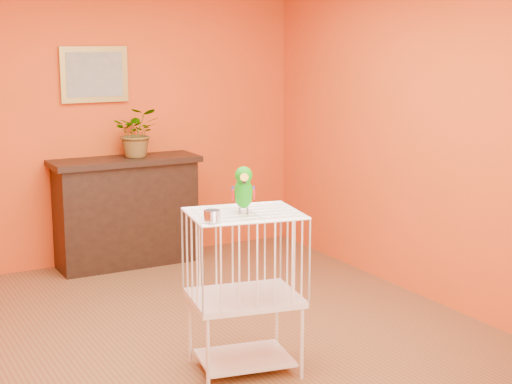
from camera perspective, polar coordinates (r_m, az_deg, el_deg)
ground at (r=5.59m, az=-4.18°, el=-10.66°), size 4.50×4.50×0.00m
room_shell at (r=5.21m, az=-4.43°, el=5.73°), size 4.50×4.50×4.50m
console_cabinet at (r=7.31m, az=-9.41°, el=-1.42°), size 1.35×0.48×1.00m
potted_plant at (r=7.25m, az=-8.64°, el=3.92°), size 0.55×0.58×0.35m
framed_picture at (r=7.28m, az=-11.68°, el=8.37°), size 0.62×0.04×0.50m
birdcage at (r=4.91m, az=-0.85°, el=-7.13°), size 0.74×0.62×1.02m
feed_cup at (r=4.53m, az=-3.22°, el=-1.75°), size 0.10×0.10×0.07m
parrot at (r=4.71m, az=-0.92°, el=0.18°), size 0.18×0.27×0.30m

